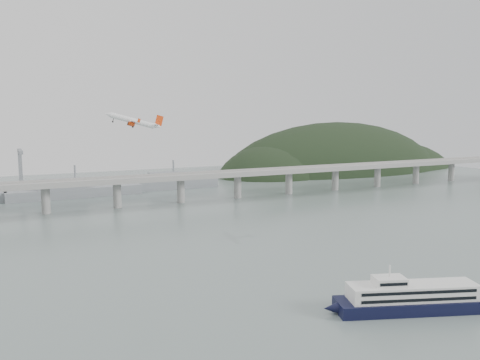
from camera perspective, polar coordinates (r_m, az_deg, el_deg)
ground at (r=219.77m, az=6.52°, el=-11.03°), size 900.00×900.00×0.00m
bridge at (r=394.60m, az=-9.58°, el=-0.23°), size 800.00×22.00×23.90m
headland at (r=650.91m, az=11.70°, el=-0.59°), size 365.00×155.00×156.00m
ferry at (r=194.42m, az=18.78°, el=-12.44°), size 86.56×38.74×16.98m
airliner at (r=290.05m, az=-11.80°, el=6.48°), size 32.18×29.46×10.82m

